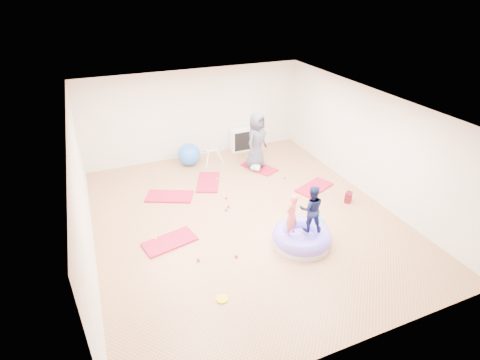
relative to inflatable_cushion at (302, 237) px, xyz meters
name	(u,v)px	position (x,y,z in m)	size (l,w,h in m)	color
room	(245,167)	(-0.77, 1.41, 1.24)	(7.01, 8.01, 2.81)	tan
gym_mat_front_left	(170,242)	(-2.70, 1.15, -0.14)	(1.16, 0.58, 0.05)	#AF213D
gym_mat_mid_left	(170,196)	(-2.25, 3.07, -0.13)	(1.22, 0.61, 0.05)	#AF213D
gym_mat_center_back	(208,182)	(-1.04, 3.43, -0.14)	(1.18, 0.59, 0.05)	#AF213D
gym_mat_right	(314,187)	(1.60, 1.99, -0.14)	(1.10, 0.55, 0.05)	#AF213D
gym_mat_rear_right	(259,167)	(0.71, 3.71, -0.14)	(1.10, 0.55, 0.05)	#AF213D
inflatable_cushion	(302,237)	(0.00, 0.00, 0.00)	(1.31, 1.31, 0.41)	silver
child_pink	(292,213)	(-0.30, 0.03, 0.71)	(0.36, 0.24, 0.99)	#F8646A
child_navy	(311,207)	(0.16, 0.00, 0.76)	(0.53, 0.41, 1.09)	#141C4C
adult_caregiver	(256,141)	(0.62, 3.78, 0.74)	(0.84, 0.54, 1.71)	#404050
infant	(256,167)	(0.51, 3.53, -0.01)	(0.33, 0.34, 0.20)	#88AFDF
ball_pit_balls	(219,209)	(-1.26, 1.95, -0.13)	(4.13, 3.43, 0.07)	red
exercise_ball_blue	(189,155)	(-1.21, 4.78, 0.19)	(0.69, 0.69, 0.69)	blue
exercise_ball_orange	(189,156)	(-1.16, 5.01, 0.03)	(0.38, 0.38, 0.38)	orange
infant_play_gym	(212,154)	(-0.53, 4.58, 0.16)	(0.62, 0.59, 0.48)	white
cube_shelf	(242,140)	(0.74, 5.20, 0.21)	(0.75, 0.37, 0.75)	white
balance_disc	(316,221)	(0.74, 0.58, -0.12)	(0.36, 0.36, 0.08)	#0D969F
backpack	(348,197)	(2.03, 1.05, -0.02)	(0.24, 0.15, 0.27)	#B11327
yellow_toy	(222,299)	(-2.20, -0.87, -0.14)	(0.22, 0.22, 0.03)	yellow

